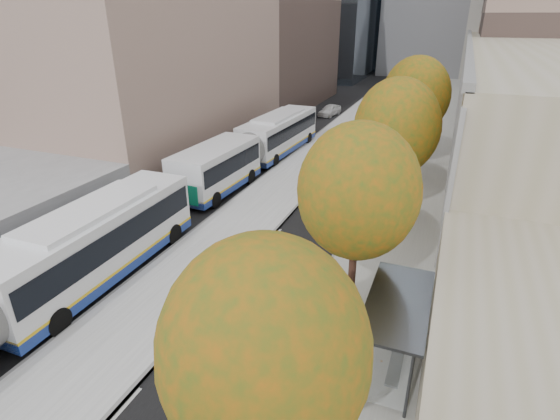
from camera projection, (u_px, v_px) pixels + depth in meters
The scene contains 12 objects.
bus_platform at pixel (324, 148), 38.10m from camera, with size 4.25×150.00×0.15m, color #A7A7A7.
sidewalk at pixel (419, 159), 35.42m from camera, with size 4.75×150.00×0.08m, color gray.
building_tan at pixel (540, 74), 54.55m from camera, with size 18.00×92.00×8.00m, color gray.
bus_shelter at pixel (403, 314), 13.63m from camera, with size 1.90×4.40×2.53m.
tree_b at pixel (264, 351), 8.12m from camera, with size 4.00×4.00×6.97m.
tree_c at pixel (358, 192), 14.81m from camera, with size 4.20×4.20×7.28m.
tree_d at pixel (397, 127), 22.35m from camera, with size 4.40×4.40×7.60m.
tree_e at pixel (416, 96), 29.90m from camera, with size 4.60×4.60×7.92m.
bus_near at pixel (8, 296), 15.27m from camera, with size 3.04×19.14×3.18m.
bus_far at pixel (256, 146), 32.97m from camera, with size 3.57×18.72×3.10m.
cyclist at pixel (228, 389), 12.64m from camera, with size 0.73×1.82×2.26m.
distant_car at pixel (330, 110), 50.51m from camera, with size 1.54×3.81×1.30m, color silver.
Camera 1 is at (6.21, -0.78, 10.75)m, focal length 28.00 mm.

